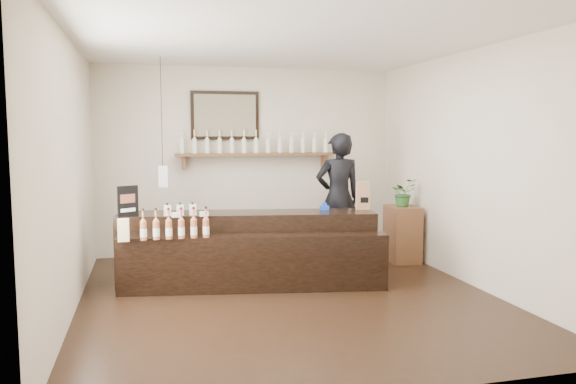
{
  "coord_description": "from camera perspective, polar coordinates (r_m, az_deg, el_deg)",
  "views": [
    {
      "loc": [
        -1.5,
        -5.95,
        1.82
      ],
      "look_at": [
        0.18,
        0.7,
        1.1
      ],
      "focal_mm": 35.0,
      "sensor_mm": 36.0,
      "label": 1
    }
  ],
  "objects": [
    {
      "name": "ground",
      "position": [
        6.4,
        0.0,
        -10.5
      ],
      "size": [
        5.0,
        5.0,
        0.0
      ],
      "primitive_type": "plane",
      "color": "black",
      "rests_on": "ground"
    },
    {
      "name": "room_shell",
      "position": [
        6.14,
        0.0,
        4.93
      ],
      "size": [
        5.0,
        5.0,
        5.0
      ],
      "color": "beige",
      "rests_on": "ground"
    },
    {
      "name": "back_wall_decor",
      "position": [
        8.43,
        -4.9,
        5.54
      ],
      "size": [
        2.66,
        0.96,
        1.69
      ],
      "color": "brown",
      "rests_on": "ground"
    },
    {
      "name": "counter",
      "position": [
        6.79,
        -4.0,
        -6.02
      ],
      "size": [
        3.13,
        1.33,
        1.01
      ],
      "color": "black",
      "rests_on": "ground"
    },
    {
      "name": "promo_sign",
      "position": [
        6.69,
        -15.96,
        -0.9
      ],
      "size": [
        0.23,
        0.14,
        0.36
      ],
      "color": "black",
      "rests_on": "counter"
    },
    {
      "name": "paper_bag",
      "position": [
        7.11,
        7.6,
        -0.36
      ],
      "size": [
        0.18,
        0.15,
        0.35
      ],
      "color": "#966A48",
      "rests_on": "counter"
    },
    {
      "name": "tape_dispenser",
      "position": [
        7.02,
        3.71,
        -1.51
      ],
      "size": [
        0.12,
        0.07,
        0.1
      ],
      "color": "#173FA7",
      "rests_on": "counter"
    },
    {
      "name": "side_cabinet",
      "position": [
        8.16,
        11.54,
        -4.17
      ],
      "size": [
        0.43,
        0.56,
        0.79
      ],
      "color": "brown",
      "rests_on": "ground"
    },
    {
      "name": "potted_plant",
      "position": [
        8.07,
        11.63,
        -0.05
      ],
      "size": [
        0.41,
        0.37,
        0.39
      ],
      "primitive_type": "imported",
      "rotation": [
        0.0,
        0.0,
        0.21
      ],
      "color": "#285D25",
      "rests_on": "side_cabinet"
    },
    {
      "name": "shopkeeper",
      "position": [
        7.98,
        5.14,
        0.31
      ],
      "size": [
        0.75,
        0.49,
        2.06
      ],
      "primitive_type": "imported",
      "rotation": [
        0.0,
        0.0,
        3.14
      ],
      "color": "black",
      "rests_on": "ground"
    }
  ]
}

